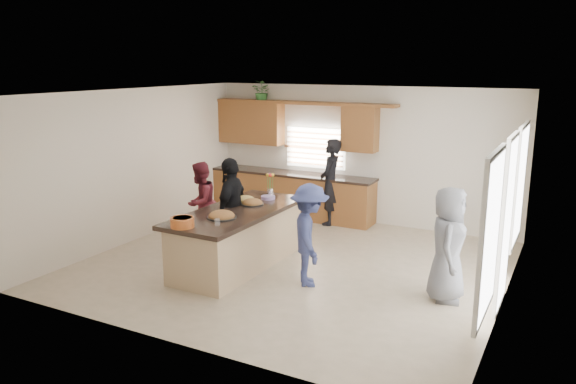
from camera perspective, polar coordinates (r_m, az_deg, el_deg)
The scene contains 18 objects.
floor at distance 9.31m, azimuth 0.52°, elevation -7.40°, with size 6.50×6.50×0.00m, color beige.
room_shell at distance 8.83m, azimuth 0.55°, elevation 4.23°, with size 6.52×6.02×2.81m.
back_cabinetry at distance 12.06m, azimuth 0.28°, elevation 1.85°, with size 4.08×0.66×2.46m.
right_wall_glazing at distance 7.90m, azimuth 21.32°, elevation -1.88°, with size 0.06×4.00×2.25m.
island at distance 9.16m, azimuth -5.12°, elevation -4.82°, with size 1.18×2.71×0.95m.
platter_front at distance 8.56m, azimuth -6.76°, elevation -2.47°, with size 0.45×0.45×0.18m.
platter_mid at distance 9.31m, azimuth -3.64°, elevation -1.14°, with size 0.38×0.38×0.15m.
platter_back at distance 9.52m, azimuth -4.37°, elevation -0.83°, with size 0.37×0.37×0.15m.
salad_bowl at distance 8.17m, azimuth -10.70°, elevation -2.98°, with size 0.34×0.34×0.14m.
clear_cup at distance 8.18m, azimuth -7.20°, elevation -3.06°, with size 0.08×0.08×0.10m, color white.
plate_stack at distance 9.69m, azimuth -2.04°, elevation -0.56°, with size 0.25×0.25×0.05m, color #9A7EB8.
flower_vase at distance 9.83m, azimuth -1.82°, elevation 0.82°, with size 0.14×0.14×0.41m.
potted_plant at distance 12.28m, azimuth -2.63°, elevation 10.15°, with size 0.43×0.37×0.47m, color #367830.
woman_left_back at distance 11.42m, azimuth 4.35°, elevation 1.02°, with size 0.64×0.42×1.76m, color black.
woman_left_mid at distance 10.40m, azimuth -8.88°, elevation -1.05°, with size 0.73×0.57×1.50m, color maroon.
woman_left_front at distance 9.36m, azimuth -5.73°, elevation -1.76°, with size 1.02×0.43×1.74m, color black.
woman_right_back at distance 8.30m, azimuth 2.18°, elevation -4.40°, with size 0.99×0.57×1.54m, color navy.
woman_right_front at distance 8.06m, azimuth 15.95°, elevation -5.14°, with size 0.79×0.51×1.62m, color slate.
Camera 1 is at (3.99, -7.76, 3.26)m, focal length 35.00 mm.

